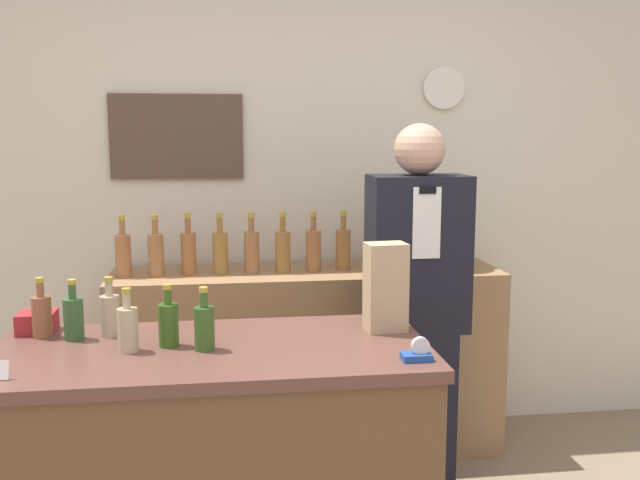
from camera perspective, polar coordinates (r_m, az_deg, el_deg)
back_wall at (r=3.76m, az=-2.91°, el=4.59°), size 5.20×0.09×2.70m
back_shelf at (r=3.65m, az=-0.99°, el=-9.71°), size 1.93×0.47×0.94m
shopkeeper at (r=3.15m, az=7.69°, el=-6.04°), size 0.42×0.26×1.66m
potted_plant at (r=3.65m, az=10.07°, el=0.92°), size 0.28×0.28×0.37m
paper_bag at (r=2.49m, az=5.27°, el=-3.76°), size 0.15×0.11×0.31m
tape_dispenser at (r=2.22m, az=7.83°, el=-8.95°), size 0.09×0.06×0.07m
gift_box at (r=2.67m, az=-21.69°, el=-6.12°), size 0.13×0.12×0.07m
counter_bottle_0 at (r=2.60m, az=-21.38°, el=-5.60°), size 0.07×0.07×0.21m
counter_bottle_1 at (r=2.53m, az=-19.11°, el=-5.84°), size 0.07×0.07×0.21m
counter_bottle_2 at (r=2.53m, az=-16.45°, el=-5.70°), size 0.07×0.07×0.21m
counter_bottle_3 at (r=2.35m, az=-15.13°, el=-6.80°), size 0.07×0.07×0.21m
counter_bottle_4 at (r=2.37m, az=-12.03°, el=-6.52°), size 0.07×0.07×0.21m
counter_bottle_5 at (r=2.31m, az=-9.24°, el=-6.84°), size 0.07×0.07×0.21m
shelf_bottle_0 at (r=3.50m, az=-15.47°, el=-1.07°), size 0.07×0.07×0.30m
shelf_bottle_1 at (r=3.49m, az=-13.00°, el=-1.03°), size 0.07×0.07×0.30m
shelf_bottle_2 at (r=3.50m, az=-10.48°, el=-0.90°), size 0.07×0.07×0.30m
shelf_bottle_3 at (r=3.49m, az=-7.99°, el=-0.88°), size 0.07×0.07×0.30m
shelf_bottle_4 at (r=3.49m, az=-5.49°, el=-0.83°), size 0.07×0.07×0.30m
shelf_bottle_5 at (r=3.49m, az=-2.99°, el=-0.80°), size 0.07×0.07×0.30m
shelf_bottle_6 at (r=3.51m, az=-0.53°, el=-0.72°), size 0.07×0.07×0.30m
shelf_bottle_7 at (r=3.55m, az=1.87°, el=-0.61°), size 0.07×0.07×0.30m
shelf_bottle_8 at (r=3.56m, az=4.33°, el=-0.61°), size 0.07×0.07×0.30m
shelf_bottle_9 at (r=3.60m, az=6.70°, el=-0.56°), size 0.07×0.07×0.30m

